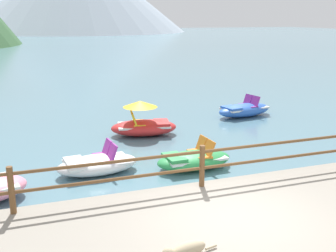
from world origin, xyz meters
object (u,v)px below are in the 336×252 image
pedal_boat_2 (194,159)px  pedal_boat_5 (244,110)px  dog_resting (185,250)px  pedal_boat_4 (97,164)px  pedal_boat_6 (144,124)px

pedal_boat_2 → pedal_boat_5: 6.72m
dog_resting → pedal_boat_4: (-0.45, 5.18, -0.27)m
dog_resting → pedal_boat_4: pedal_boat_4 is taller
pedal_boat_2 → dog_resting: bearing=-114.6°
pedal_boat_2 → pedal_boat_4: 2.63m
pedal_boat_5 → pedal_boat_2: bearing=-131.5°
dog_resting → pedal_boat_4: size_ratio=0.47×
pedal_boat_2 → pedal_boat_6: size_ratio=0.87×
dog_resting → pedal_boat_6: (1.78, 8.34, -0.11)m
pedal_boat_5 → pedal_boat_6: size_ratio=1.09×
dog_resting → pedal_boat_4: 5.21m
dog_resting → pedal_boat_6: pedal_boat_6 is taller
pedal_boat_2 → pedal_boat_5: (4.45, 5.04, 0.03)m
dog_resting → pedal_boat_2: pedal_boat_2 is taller
pedal_boat_2 → pedal_boat_6: bearing=95.4°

